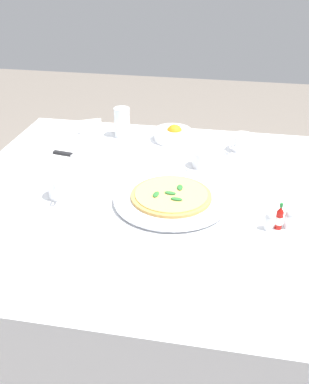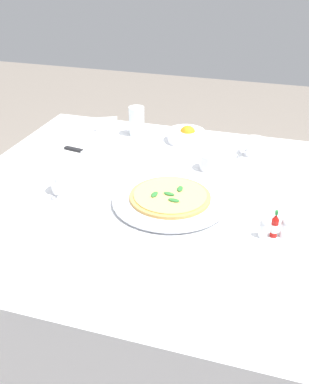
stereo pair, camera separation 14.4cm
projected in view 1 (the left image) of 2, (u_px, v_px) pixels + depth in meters
name	position (u px, v px, depth m)	size (l,w,h in m)	color
ground_plane	(142.00, 349.00, 1.83)	(8.00, 8.00, 0.00)	slate
dining_table	(139.00, 224.00, 1.53)	(1.19, 1.19, 0.72)	white
pizza_plate	(171.00, 199.00, 1.42)	(0.36, 0.36, 0.02)	white
pizza	(171.00, 195.00, 1.41)	(0.25, 0.25, 0.02)	tan
coffee_cup_left_edge	(203.00, 160.00, 1.62)	(0.13, 0.13, 0.07)	white
coffee_cup_right_edge	(242.00, 144.00, 1.74)	(0.13, 0.13, 0.07)	white
coffee_cup_center_back	(61.00, 190.00, 1.43)	(0.13, 0.13, 0.07)	white
water_glass_near_right	(122.00, 123.00, 1.87)	(0.06, 0.06, 0.12)	white
napkin_folded	(74.00, 159.00, 1.67)	(0.25, 0.18, 0.02)	white
dinner_knife	(75.00, 156.00, 1.67)	(0.20, 0.05, 0.01)	silver
citrus_bowl	(173.00, 134.00, 1.84)	(0.15, 0.15, 0.07)	white
hot_sauce_bottle	(279.00, 218.00, 1.28)	(0.02, 0.02, 0.08)	#B7140F
salt_shaker	(289.00, 220.00, 1.29)	(0.03, 0.03, 0.06)	white
pepper_shaker	(269.00, 222.00, 1.28)	(0.03, 0.03, 0.06)	white
menu_card	(91.00, 126.00, 1.91)	(0.08, 0.05, 0.06)	white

